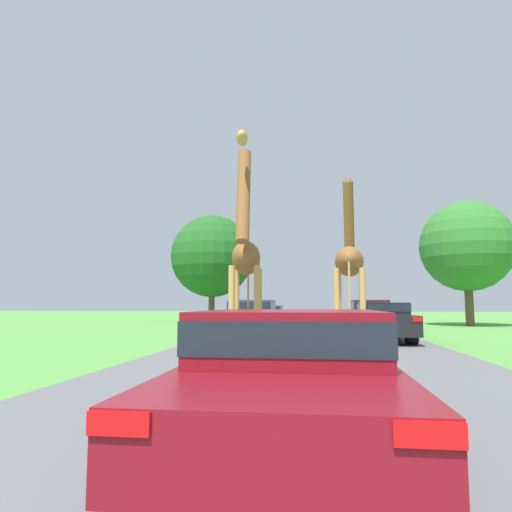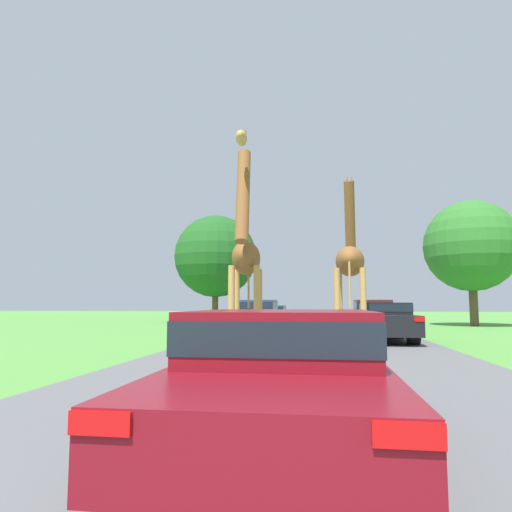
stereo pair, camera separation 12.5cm
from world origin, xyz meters
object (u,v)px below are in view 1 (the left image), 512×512
object	(u,v)px
giraffe_near_road	(246,255)
car_far_ahead	(370,315)
car_lead_maroon	(292,369)
tree_centre_back	(212,256)
car_verge_right	(383,320)
tree_right_cluster	(467,246)
car_queue_right	(252,316)
giraffe_companion	(349,261)
car_queue_left	(268,315)

from	to	relation	value
giraffe_near_road	car_far_ahead	xyz separation A→B (m)	(4.22, 12.11, -1.67)
car_lead_maroon	tree_centre_back	distance (m)	29.21
giraffe_near_road	car_verge_right	xyz separation A→B (m)	(4.01, 6.33, -1.72)
giraffe_near_road	tree_right_cluster	world-z (taller)	tree_right_cluster
giraffe_near_road	car_queue_right	world-z (taller)	giraffe_near_road
giraffe_companion	tree_right_cluster	size ratio (longest dim) A/B	0.69
car_far_ahead	tree_right_cluster	bearing A→B (deg)	42.43
giraffe_companion	car_far_ahead	world-z (taller)	giraffe_companion
car_lead_maroon	car_queue_right	bearing A→B (deg)	99.35
car_far_ahead	giraffe_companion	bearing A→B (deg)	-99.27
car_queue_left	car_verge_right	distance (m)	11.86
tree_centre_back	tree_right_cluster	size ratio (longest dim) A/B	1.04
giraffe_companion	car_far_ahead	bearing A→B (deg)	85.70
car_lead_maroon	tree_right_cluster	xyz separation A→B (m)	(9.33, 24.14, 4.08)
car_queue_right	tree_right_cluster	distance (m)	15.60
giraffe_companion	car_lead_maroon	size ratio (longest dim) A/B	1.14
car_queue_right	car_far_ahead	xyz separation A→B (m)	(5.25, 3.51, 0.00)
giraffe_companion	car_lead_maroon	world-z (taller)	giraffe_companion
car_queue_left	tree_right_cluster	distance (m)	12.68
giraffe_near_road	car_verge_right	size ratio (longest dim) A/B	1.09
car_queue_left	tree_centre_back	size ratio (longest dim) A/B	0.61
giraffe_near_road	car_queue_right	distance (m)	8.82
car_verge_right	tree_centre_back	world-z (taller)	tree_centre_back
car_lead_maroon	car_verge_right	size ratio (longest dim) A/B	0.96
car_far_ahead	tree_centre_back	xyz separation A→B (m)	(-10.08, 9.81, 4.00)
car_queue_left	giraffe_companion	bearing A→B (deg)	-75.85
giraffe_near_road	car_far_ahead	size ratio (longest dim) A/B	1.09
giraffe_companion	car_verge_right	distance (m)	4.94
tree_centre_back	giraffe_companion	bearing A→B (deg)	-67.15
car_queue_right	tree_centre_back	bearing A→B (deg)	109.94
car_verge_right	tree_centre_back	bearing A→B (deg)	122.35
giraffe_near_road	car_queue_left	bearing A→B (deg)	-90.89
car_queue_right	tree_right_cluster	size ratio (longest dim) A/B	0.63
car_verge_right	car_queue_left	bearing A→B (deg)	116.24
car_lead_maroon	car_verge_right	bearing A→B (deg)	78.07
giraffe_near_road	giraffe_companion	xyz separation A→B (m)	(2.56, 1.93, 0.01)
car_verge_right	car_queue_right	bearing A→B (deg)	155.82
giraffe_near_road	car_queue_left	world-z (taller)	giraffe_near_road
car_queue_right	car_verge_right	xyz separation A→B (m)	(5.04, -2.26, -0.05)
car_lead_maroon	car_far_ahead	xyz separation A→B (m)	(2.83, 18.19, 0.10)
car_verge_right	tree_right_cluster	world-z (taller)	tree_right_cluster
giraffe_companion	car_verge_right	size ratio (longest dim) A/B	1.10
giraffe_companion	giraffe_near_road	bearing A→B (deg)	-137.94
giraffe_near_road	tree_right_cluster	size ratio (longest dim) A/B	0.69
giraffe_companion	car_queue_right	bearing A→B (deg)	123.27
tree_right_cluster	giraffe_companion	bearing A→B (deg)	-116.86
car_verge_right	car_far_ahead	bearing A→B (deg)	87.96
car_far_ahead	car_verge_right	bearing A→B (deg)	-92.04
tree_right_cluster	car_verge_right	bearing A→B (deg)	-119.79
giraffe_near_road	car_lead_maroon	xyz separation A→B (m)	(1.39, -6.09, -1.78)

